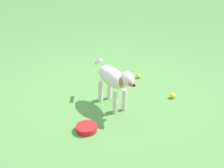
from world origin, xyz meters
TOP-DOWN VIEW (x-y plane):
  - ground at (0.00, 0.00)m, footprint 14.00×14.00m
  - dog at (0.17, -0.10)m, footprint 0.78×0.36m
  - tennis_ball_0 at (-0.03, 0.71)m, footprint 0.07×0.07m
  - tennis_ball_1 at (0.61, 0.51)m, footprint 0.07×0.07m
  - water_bowl at (0.23, -0.65)m, footprint 0.22×0.22m

SIDE VIEW (x-z plane):
  - ground at x=0.00m, z-range 0.00..0.00m
  - water_bowl at x=0.23m, z-range 0.00..0.06m
  - tennis_ball_0 at x=-0.03m, z-range 0.00..0.07m
  - tennis_ball_1 at x=0.61m, z-range 0.00..0.07m
  - dog at x=0.17m, z-range 0.09..0.64m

